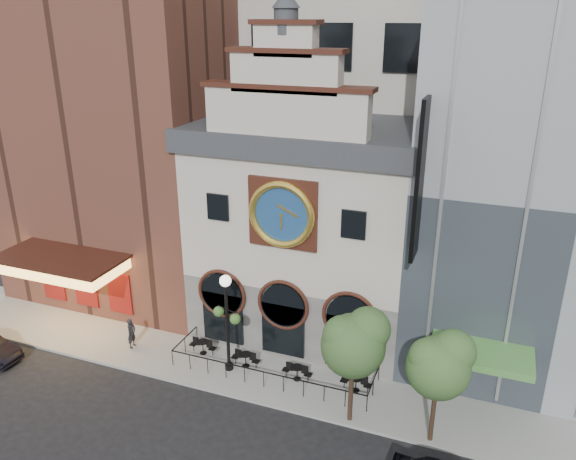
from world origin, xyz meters
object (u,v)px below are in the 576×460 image
at_px(bistro_3, 356,383).
at_px(pedestrian, 131,333).
at_px(tree_left, 355,341).
at_px(bistro_2, 297,372).
at_px(bistro_1, 246,359).
at_px(bistro_0, 203,346).
at_px(tree_right, 440,363).
at_px(lamppost, 227,313).

height_order(bistro_3, pedestrian, pedestrian).
bearing_deg(tree_left, bistro_2, 150.21).
xyz_separation_m(bistro_1, tree_left, (6.34, -2.06, 3.76)).
height_order(bistro_0, tree_right, tree_right).
distance_m(lamppost, tree_left, 7.27).
height_order(bistro_3, tree_right, tree_right).
xyz_separation_m(lamppost, tree_left, (7.06, -1.52, 0.82)).
bearing_deg(tree_right, pedestrian, 174.90).
bearing_deg(bistro_0, bistro_1, -5.45).
bearing_deg(lamppost, tree_left, 6.80).
height_order(bistro_1, pedestrian, pedestrian).
distance_m(bistro_2, tree_left, 5.41).
bearing_deg(bistro_3, bistro_2, -176.33).
height_order(bistro_0, bistro_2, same).
distance_m(bistro_1, bistro_3, 6.02).
distance_m(bistro_0, bistro_1, 2.74).
xyz_separation_m(bistro_2, bistro_3, (3.05, 0.20, 0.00)).
bearing_deg(bistro_0, tree_right, -10.35).
xyz_separation_m(pedestrian, lamppost, (6.06, 0.03, 2.51)).
relative_size(bistro_0, tree_left, 0.27).
bearing_deg(bistro_2, pedestrian, -177.38).
bearing_deg(pedestrian, bistro_0, -81.88).
xyz_separation_m(bistro_2, lamppost, (-3.68, -0.41, 2.94)).
bearing_deg(bistro_2, tree_left, -29.79).
bearing_deg(bistro_0, pedestrian, -168.42).
distance_m(bistro_1, pedestrian, 6.81).
distance_m(tree_left, tree_right, 3.69).
bearing_deg(bistro_1, tree_right, -11.66).
xyz_separation_m(bistro_3, tree_right, (4.00, -2.14, 3.52)).
distance_m(bistro_1, tree_right, 10.82).
xyz_separation_m(bistro_1, lamppost, (-0.72, -0.54, 2.94)).
distance_m(bistro_0, tree_right, 13.42).
bearing_deg(bistro_3, lamppost, -174.82).
bearing_deg(tree_left, bistro_3, 98.58).
relative_size(bistro_2, pedestrian, 0.89).
relative_size(bistro_0, bistro_1, 1.00).
bearing_deg(bistro_3, bistro_1, -179.32).
bearing_deg(bistro_1, bistro_0, 174.55).
bearing_deg(lamppost, bistro_0, 177.19).
relative_size(bistro_3, tree_left, 0.27).
bearing_deg(bistro_1, pedestrian, -175.19).
bearing_deg(tree_left, bistro_0, 165.66).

